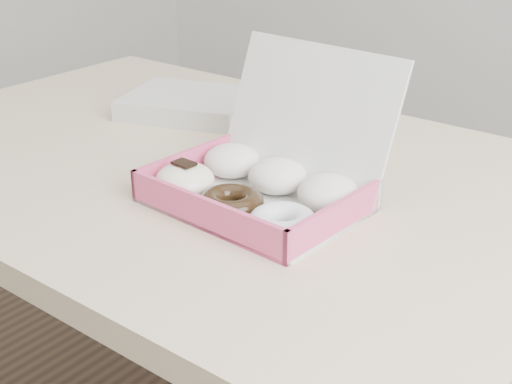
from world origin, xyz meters
The scene contains 3 objects.
table centered at (0.00, 0.00, 0.67)m, with size 1.20×0.80×0.75m.
donut_box centered at (0.18, -0.07, 0.78)m, with size 0.29×0.28×0.20m.
newspapers centered at (-0.17, 0.16, 0.77)m, with size 0.23×0.19×0.04m, color silver.
Camera 1 is at (0.74, -0.80, 1.18)m, focal length 50.00 mm.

